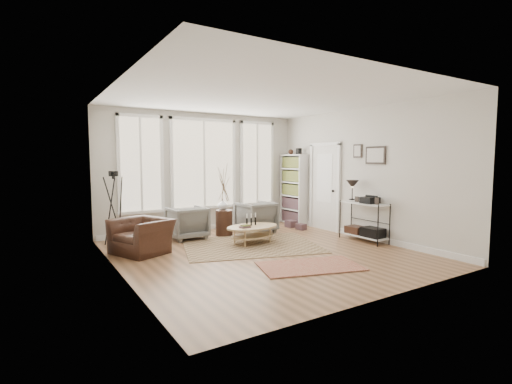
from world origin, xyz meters
TOP-DOWN VIEW (x-y plane):
  - room at (0.02, 0.03)m, footprint 5.50×5.54m
  - bay_window at (0.00, 2.71)m, footprint 4.14×0.12m
  - door at (2.57, 1.15)m, footprint 0.09×1.06m
  - bookcase at (2.44, 2.23)m, footprint 0.31×0.85m
  - low_shelf at (2.38, -0.30)m, footprint 0.38×1.08m
  - wall_art at (2.58, -0.27)m, footprint 0.04×0.88m
  - rug_main at (0.08, 0.61)m, footprint 3.13×2.69m
  - rug_runner at (0.13, -1.18)m, footprint 1.84×1.35m
  - coffee_table at (0.21, 0.77)m, footprint 1.24×0.85m
  - armchair_left at (-0.77, 1.95)m, footprint 0.79×0.82m
  - armchair_right at (0.91, 1.74)m, footprint 0.85×0.87m
  - side_table at (0.10, 1.84)m, footprint 0.39×0.39m
  - vase at (0.11, 1.93)m, footprint 0.31×0.31m
  - accent_chair at (-1.97, 1.20)m, footprint 1.26×1.19m
  - tripod_camera at (-2.25, 2.18)m, footprint 0.54×0.54m
  - book_stack_near at (2.05, 1.85)m, footprint 0.23×0.28m
  - book_stack_far at (2.05, 1.43)m, footprint 0.22×0.26m

SIDE VIEW (x-z plane):
  - rug_main at x=0.08m, z-range 0.00..0.01m
  - rug_runner at x=0.13m, z-range 0.01..0.02m
  - book_stack_far at x=2.05m, z-range 0.00..0.15m
  - book_stack_near at x=2.05m, z-range 0.00..0.18m
  - coffee_table at x=0.21m, z-range 0.02..0.56m
  - accent_chair at x=-1.97m, z-range 0.00..0.65m
  - armchair_left at x=-0.77m, z-range 0.00..0.72m
  - armchair_right at x=0.91m, z-range 0.00..0.75m
  - low_shelf at x=2.38m, z-range -0.14..1.16m
  - tripod_camera at x=-2.25m, z-range -0.06..1.47m
  - vase at x=0.11m, z-range 0.59..0.84m
  - side_table at x=0.10m, z-range -0.03..1.62m
  - bookcase at x=2.44m, z-range -0.07..1.99m
  - door at x=2.57m, z-range 0.01..2.23m
  - room at x=0.02m, z-range -0.02..2.88m
  - bay_window at x=0.00m, z-range 0.49..2.73m
  - wall_art at x=2.58m, z-range 1.66..2.10m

